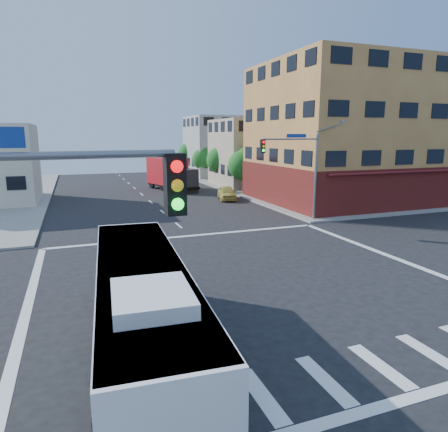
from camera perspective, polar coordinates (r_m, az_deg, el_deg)
name	(u,v)px	position (r m, az deg, el deg)	size (l,w,h in m)	color
ground	(245,282)	(19.40, 3.07, -9.34)	(120.00, 120.00, 0.00)	black
sidewalk_ne	(360,179)	(67.08, 18.80, 5.01)	(50.00, 50.00, 0.15)	gray
corner_building_ne	(350,145)	(44.46, 17.61, 9.64)	(18.10, 15.44, 14.00)	#C48B46
building_east_near	(260,153)	(56.16, 5.19, 8.97)	(12.06, 10.06, 9.00)	tan
building_east_far	(225,147)	(69.03, 0.09, 9.88)	(12.06, 10.06, 10.00)	#ABABA6
signal_mast_ne	(299,160)	(31.83, 10.61, 7.83)	(7.91, 1.13, 8.07)	slate
street_tree_a	(244,163)	(48.61, 2.83, 7.54)	(3.60, 3.60, 5.53)	#341D13
street_tree_b	(221,158)	(56.02, -0.44, 8.24)	(3.80, 3.80, 5.79)	#341D13
street_tree_c	(204,158)	(63.60, -2.94, 8.34)	(3.40, 3.40, 5.29)	#341D13
street_tree_d	(190,153)	(71.23, -4.92, 8.99)	(4.00, 4.00, 6.03)	#341D13
transit_bus	(143,311)	(12.57, -11.54, -13.11)	(3.32, 11.91, 3.48)	black
box_truck	(171,175)	(51.57, -7.54, 5.84)	(5.09, 9.20, 3.98)	#26262B
parked_car	(227,193)	(43.45, 0.40, 3.32)	(1.74, 4.33, 1.48)	#CDBA4F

